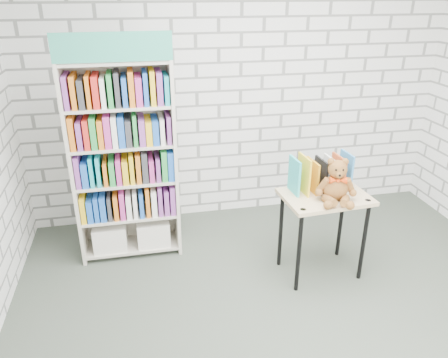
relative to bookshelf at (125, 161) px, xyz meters
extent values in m
plane|color=#3D453A|center=(1.23, -1.36, -0.95)|extent=(4.50, 4.50, 0.00)
cube|color=silver|center=(1.23, 0.64, 0.45)|extent=(4.50, 0.02, 2.80)
cube|color=beige|center=(-0.45, -0.01, -0.02)|extent=(0.03, 0.36, 1.86)
cube|color=beige|center=(0.45, -0.01, -0.02)|extent=(0.03, 0.36, 1.86)
cube|color=beige|center=(0.00, 0.16, -0.02)|extent=(0.93, 0.02, 1.86)
cube|color=teal|center=(0.00, -0.18, 1.02)|extent=(0.93, 0.02, 0.23)
cube|color=beige|center=(0.00, -0.01, -0.89)|extent=(0.87, 0.34, 0.03)
cube|color=beige|center=(0.00, -0.01, -0.54)|extent=(0.87, 0.34, 0.03)
cube|color=beige|center=(0.00, -0.01, -0.19)|extent=(0.87, 0.34, 0.03)
cube|color=beige|center=(0.00, -0.01, 0.16)|extent=(0.87, 0.34, 0.03)
cube|color=beige|center=(0.00, -0.01, 0.52)|extent=(0.87, 0.34, 0.03)
cube|color=beige|center=(0.00, -0.01, 0.89)|extent=(0.87, 0.34, 0.03)
cube|color=silver|center=(-0.21, -0.01, -0.75)|extent=(0.31, 0.30, 0.25)
cube|color=silver|center=(0.21, -0.01, -0.75)|extent=(0.31, 0.30, 0.25)
cube|color=purple|center=(0.00, -0.02, -0.40)|extent=(0.87, 0.30, 0.25)
cube|color=#333338|center=(0.00, -0.02, -0.05)|extent=(0.87, 0.30, 0.25)
cube|color=red|center=(0.00, -0.02, 0.30)|extent=(0.87, 0.30, 0.25)
cube|color=yellow|center=(0.00, -0.02, 0.65)|extent=(0.87, 0.30, 0.25)
cube|color=tan|center=(1.66, -0.71, -0.19)|extent=(0.76, 0.55, 0.03)
cylinder|color=black|center=(1.37, -0.92, -0.58)|extent=(0.04, 0.04, 0.75)
cylinder|color=black|center=(1.34, -0.53, -0.58)|extent=(0.04, 0.04, 0.75)
cylinder|color=black|center=(1.98, -0.88, -0.58)|extent=(0.04, 0.04, 0.75)
cylinder|color=black|center=(1.95, -0.49, -0.58)|extent=(0.04, 0.04, 0.75)
cylinder|color=black|center=(1.38, -0.91, -0.18)|extent=(0.05, 0.05, 0.01)
cylinder|color=black|center=(1.96, -0.87, -0.18)|extent=(0.05, 0.05, 0.01)
cube|color=#28ADAD|center=(1.40, -0.61, -0.02)|extent=(0.03, 0.22, 0.30)
cube|color=yellow|center=(1.49, -0.60, -0.02)|extent=(0.03, 0.22, 0.30)
cube|color=orange|center=(1.57, -0.60, -0.02)|extent=(0.03, 0.22, 0.30)
cube|color=black|center=(1.65, -0.59, -0.02)|extent=(0.03, 0.22, 0.30)
cube|color=white|center=(1.73, -0.58, -0.02)|extent=(0.03, 0.22, 0.30)
cube|color=#C14D22|center=(1.81, -0.58, -0.02)|extent=(0.03, 0.22, 0.30)
cube|color=#327DBC|center=(1.89, -0.57, -0.02)|extent=(0.03, 0.22, 0.30)
ellipsoid|color=brown|center=(1.70, -0.79, -0.06)|extent=(0.22, 0.18, 0.22)
sphere|color=brown|center=(1.69, -0.80, 0.10)|extent=(0.15, 0.15, 0.15)
sphere|color=brown|center=(1.64, -0.77, 0.16)|extent=(0.06, 0.06, 0.06)
sphere|color=brown|center=(1.75, -0.80, 0.16)|extent=(0.06, 0.06, 0.06)
sphere|color=brown|center=(1.68, -0.86, 0.08)|extent=(0.06, 0.06, 0.06)
sphere|color=black|center=(1.65, -0.85, 0.12)|extent=(0.02, 0.02, 0.02)
sphere|color=black|center=(1.71, -0.86, 0.12)|extent=(0.02, 0.02, 0.02)
sphere|color=black|center=(1.67, -0.88, 0.08)|extent=(0.02, 0.02, 0.02)
cylinder|color=brown|center=(1.59, -0.79, -0.03)|extent=(0.11, 0.11, 0.15)
cylinder|color=brown|center=(1.80, -0.84, -0.03)|extent=(0.11, 0.08, 0.15)
sphere|color=brown|center=(1.55, -0.79, -0.10)|extent=(0.06, 0.06, 0.06)
sphere|color=brown|center=(1.82, -0.86, -0.10)|extent=(0.06, 0.06, 0.06)
cylinder|color=brown|center=(1.61, -0.88, -0.13)|extent=(0.08, 0.17, 0.09)
cylinder|color=brown|center=(1.73, -0.91, -0.13)|extent=(0.14, 0.17, 0.09)
sphere|color=brown|center=(1.57, -0.95, -0.14)|extent=(0.07, 0.07, 0.07)
sphere|color=brown|center=(1.74, -0.99, -0.14)|extent=(0.07, 0.07, 0.07)
cone|color=#E7400E|center=(1.65, -0.85, 0.03)|extent=(0.07, 0.07, 0.06)
cone|color=#E7400E|center=(1.72, -0.86, 0.03)|extent=(0.07, 0.07, 0.06)
sphere|color=#E7400E|center=(1.68, -0.86, 0.03)|extent=(0.03, 0.03, 0.03)
camera|label=1|loc=(0.13, -3.79, 1.47)|focal=35.00mm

